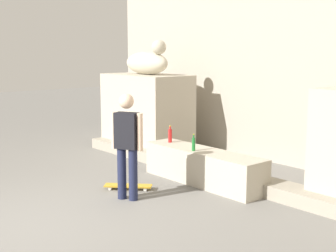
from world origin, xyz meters
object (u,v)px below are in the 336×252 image
(statue_reclining_left, at_px, (147,62))
(skater, at_px, (127,142))
(skateboard, at_px, (128,186))
(bottle_green, at_px, (194,144))
(bottle_red, at_px, (170,135))

(statue_reclining_left, height_order, skater, statue_reclining_left)
(statue_reclining_left, height_order, skateboard, statue_reclining_left)
(skater, distance_m, skateboard, 1.00)
(statue_reclining_left, xyz_separation_m, bottle_green, (2.75, -1.13, -1.34))
(statue_reclining_left, relative_size, skater, 0.99)
(bottle_red, distance_m, bottle_green, 0.86)
(statue_reclining_left, bearing_deg, skater, -35.38)
(bottle_red, xyz_separation_m, bottle_green, (0.84, -0.19, -0.01))
(skater, bearing_deg, statue_reclining_left, 110.84)
(statue_reclining_left, relative_size, bottle_green, 5.55)
(statue_reclining_left, distance_m, skater, 3.84)
(skater, relative_size, bottle_green, 5.59)
(statue_reclining_left, distance_m, bottle_red, 2.51)
(bottle_red, bearing_deg, skateboard, -73.62)
(bottle_green, bearing_deg, bottle_red, 167.52)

